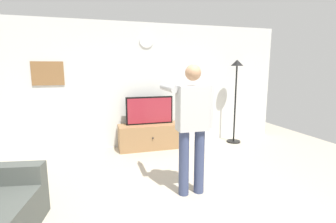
% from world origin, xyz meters
% --- Properties ---
extents(ground_plane, '(8.40, 8.40, 0.00)m').
position_xyz_m(ground_plane, '(0.00, 0.00, 0.00)').
color(ground_plane, '#B2A893').
extents(back_wall, '(6.40, 0.10, 2.70)m').
position_xyz_m(back_wall, '(0.00, 2.95, 1.35)').
color(back_wall, silver).
rests_on(back_wall, ground_plane).
extents(tv_stand, '(1.36, 0.50, 0.54)m').
position_xyz_m(tv_stand, '(0.02, 2.60, 0.27)').
color(tv_stand, '#997047').
rests_on(tv_stand, ground_plane).
extents(television, '(1.02, 0.07, 0.60)m').
position_xyz_m(television, '(0.02, 2.65, 0.83)').
color(television, black).
rests_on(television, tv_stand).
extents(wall_clock, '(0.31, 0.03, 0.31)m').
position_xyz_m(wall_clock, '(0.02, 2.89, 2.32)').
color(wall_clock, white).
extents(framed_picture, '(0.59, 0.04, 0.47)m').
position_xyz_m(framed_picture, '(-1.97, 2.90, 1.63)').
color(framed_picture, olive).
extents(floor_lamp, '(0.32, 0.32, 1.92)m').
position_xyz_m(floor_lamp, '(2.01, 2.49, 1.38)').
color(floor_lamp, black).
rests_on(floor_lamp, ground_plane).
extents(person_standing_nearer_lamp, '(0.59, 0.78, 1.78)m').
position_xyz_m(person_standing_nearer_lamp, '(0.13, 0.49, 1.01)').
color(person_standing_nearer_lamp, '#384266').
rests_on(person_standing_nearer_lamp, ground_plane).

